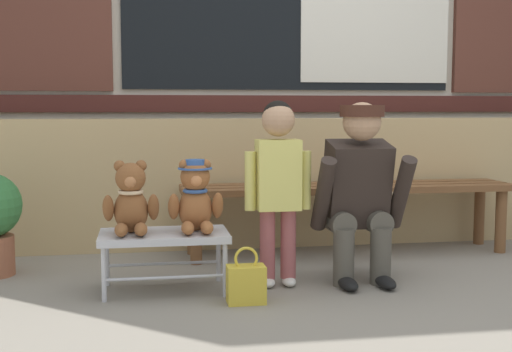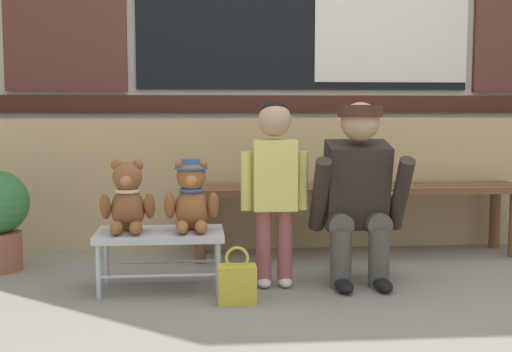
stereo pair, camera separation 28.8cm
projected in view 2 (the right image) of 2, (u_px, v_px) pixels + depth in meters
ground_plane at (363, 304)px, 3.19m from camera, size 60.00×60.00×0.00m
brick_low_wall at (313, 182)px, 4.56m from camera, size 6.80×0.25×0.85m
wooden_bench_long at (356, 196)px, 4.22m from camera, size 2.10×0.40×0.44m
small_display_bench at (160, 237)px, 3.43m from camera, size 0.64×0.36×0.30m
teddy_bear_plain at (128, 199)px, 3.40m from camera, size 0.28×0.26×0.36m
teddy_bear_with_hat at (191, 197)px, 3.42m from camera, size 0.28×0.27×0.36m
child_standing at (274, 172)px, 3.45m from camera, size 0.35×0.18×0.96m
adult_crouching at (359, 193)px, 3.53m from camera, size 0.50×0.49×0.95m
handbag_on_ground at (237, 283)px, 3.20m from camera, size 0.18×0.11×0.27m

